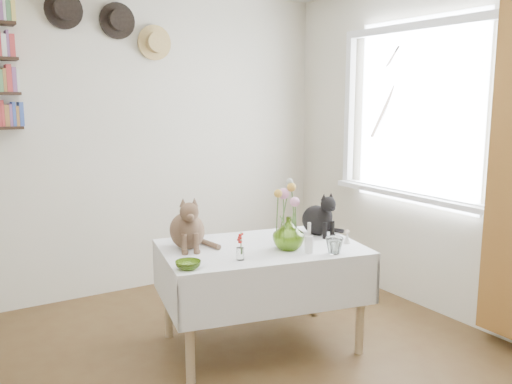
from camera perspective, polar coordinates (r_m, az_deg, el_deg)
room at (r=2.44m, az=-1.20°, el=1.35°), size 4.08×4.58×2.58m
window at (r=4.30m, az=16.38°, el=6.64°), size 0.12×1.52×1.32m
dining_table at (r=3.53m, az=0.54°, el=-8.30°), size 1.40×1.05×0.67m
tabby_cat at (r=3.43m, az=-7.29°, el=-3.05°), size 0.31×0.35×0.35m
black_cat at (r=3.77m, az=6.45°, el=-2.14°), size 0.22×0.27×0.31m
flower_vase at (r=3.39m, az=3.44°, el=-4.36°), size 0.25×0.25×0.21m
green_bowl at (r=3.05m, az=-7.16°, el=-7.63°), size 0.15×0.15×0.04m
drinking_glass at (r=3.34m, az=8.25°, el=-5.58°), size 0.13×0.13×0.10m
candlestick at (r=3.34m, az=5.59°, el=-5.34°), size 0.05×0.05×0.19m
berry_jar at (r=3.18m, az=-1.68°, el=-5.75°), size 0.05×0.05×0.18m
porcelain_figurine at (r=3.59m, az=9.55°, el=-4.73°), size 0.05×0.05×0.09m
flower_bouquet at (r=3.35m, az=3.34°, el=-0.36°), size 0.17×0.12×0.39m
wall_hats at (r=4.51m, az=-14.71°, el=16.68°), size 0.98×0.09×0.48m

